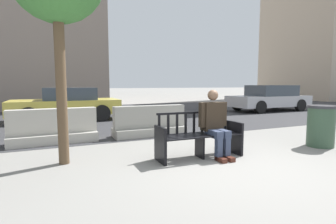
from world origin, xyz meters
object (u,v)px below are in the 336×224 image
Objects in this scene: street_bench at (199,137)px; seated_person at (215,122)px; car_taxi_near at (67,104)px; trash_bin at (321,126)px; jersey_barrier_left at (54,129)px; car_sedan_mid at (269,98)px; jersey_barrier_centre at (150,124)px.

street_bench is 0.43m from seated_person.
street_bench is at bearing -73.41° from car_taxi_near.
trash_bin is (2.71, -0.29, -0.21)m from seated_person.
car_taxi_near is (0.55, 4.24, 0.31)m from jersey_barrier_left.
car_sedan_mid is 8.44m from trash_bin.
car_sedan_mid reaches higher than jersey_barrier_centre.
jersey_barrier_left is 0.45× the size of car_sedan_mid.
jersey_barrier_centre is (-0.12, 2.44, -0.06)m from street_bench.
jersey_barrier_centre is at bearing 92.89° from street_bench.
car_taxi_near is (-2.02, 6.78, 0.26)m from street_bench.
jersey_barrier_left is at bearing -160.68° from car_sedan_mid.
jersey_barrier_centre is at bearing -2.45° from jersey_barrier_left.
car_taxi_near is 4.30× the size of trash_bin.
street_bench is 3.04m from trash_bin.
car_taxi_near is at bearing 113.59° from jersey_barrier_centre.
trash_bin is at bearing -6.72° from street_bench.
car_sedan_mid is (7.88, 6.38, 0.01)m from seated_person.
street_bench is at bearing -44.71° from jersey_barrier_left.
car_taxi_near reaches higher than street_bench.
street_bench is 2.44m from jersey_barrier_centre.
jersey_barrier_centre is at bearing 138.39° from trash_bin.
jersey_barrier_left is 2.14× the size of trash_bin.
car_taxi_near is 0.91× the size of car_sedan_mid.
street_bench is at bearing -87.11° from jersey_barrier_centre.
jersey_barrier_centre is 9.18m from car_sedan_mid.
jersey_barrier_left is 6.29m from trash_bin.
car_taxi_near is 8.74m from trash_bin.
street_bench is 3.61m from jersey_barrier_left.
jersey_barrier_centre is 2.45m from jersey_barrier_left.
seated_person reaches higher than street_bench.
seated_person is 0.66× the size of jersey_barrier_centre.
jersey_barrier_centre and jersey_barrier_left have the same top height.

